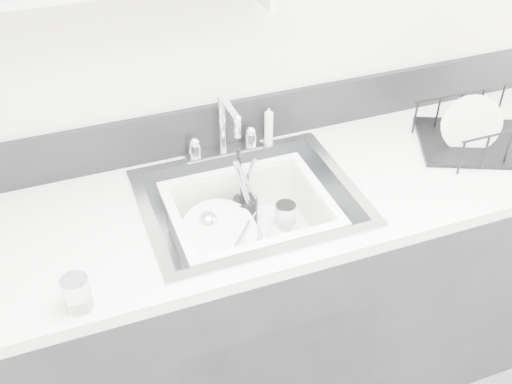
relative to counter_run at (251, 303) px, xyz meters
name	(u,v)px	position (x,y,z in m)	size (l,w,h in m)	color
room_shell	(478,89)	(0.00, -0.80, 1.22)	(3.50, 3.00, 2.60)	silver
counter_run	(251,303)	(0.00, 0.00, 0.00)	(3.20, 0.62, 0.92)	black
backsplash	(218,126)	(0.00, 0.30, 0.54)	(3.20, 0.02, 0.16)	black
sink	(250,221)	(0.00, 0.00, 0.37)	(0.64, 0.52, 0.20)	silver
faucet	(224,139)	(0.00, 0.25, 0.52)	(0.26, 0.18, 0.23)	silver
side_sprayer	(269,126)	(0.16, 0.25, 0.53)	(0.03, 0.03, 0.14)	white
wash_tub	(250,225)	(-0.01, -0.03, 0.38)	(0.47, 0.38, 0.18)	white
plate_stack	(222,240)	(-0.10, -0.01, 0.34)	(0.28, 0.27, 0.11)	white
utensil_cup	(245,209)	(0.01, 0.07, 0.36)	(0.08, 0.08, 0.26)	black
ladle	(231,232)	(-0.06, 0.00, 0.35)	(0.29, 0.10, 0.08)	silver
tumbler_in_tub	(285,216)	(0.12, 0.00, 0.35)	(0.07, 0.07, 0.09)	white
tumbler_counter	(77,293)	(-0.53, -0.25, 0.51)	(0.07, 0.07, 0.09)	white
dish_rack	(483,127)	(0.82, 0.00, 0.53)	(0.39, 0.29, 0.14)	black
bowl_small	(286,238)	(0.09, -0.06, 0.32)	(0.11, 0.11, 0.03)	white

